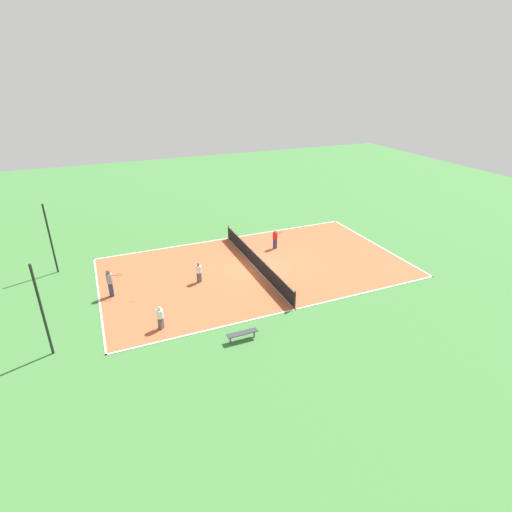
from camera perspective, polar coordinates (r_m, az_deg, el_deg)
The scene contains 14 objects.
ground_plane at distance 27.58m, azimuth 0.00°, elevation -1.69°, with size 80.00×80.00×0.00m, color #3D7538.
court_surface at distance 27.58m, azimuth 0.00°, elevation -1.68°, with size 11.64×20.61×0.02m.
tennis_net at distance 27.32m, azimuth 0.00°, elevation -0.59°, with size 11.44×0.10×1.11m.
bench at distance 20.42m, azimuth -1.96°, elevation -11.02°, with size 0.36×1.60×0.45m.
player_baseline_gray at distance 25.24m, azimuth -20.16°, elevation -3.36°, with size 0.47×0.97×1.78m.
player_coach_red at distance 30.27m, azimuth 2.76°, elevation 2.61°, with size 0.54×0.98×1.51m.
player_far_white at distance 25.64m, azimuth -8.18°, elevation -2.19°, with size 0.49×0.49×1.37m.
player_near_white at distance 21.57m, azimuth -13.55°, elevation -8.38°, with size 0.51×0.51×1.35m.
tennis_ball_right_alley at distance 32.71m, azimuth 10.99°, elevation 2.36°, with size 0.07×0.07×0.07m, color #CCE033.
tennis_ball_left_sideline at distance 24.79m, azimuth -17.11°, elevation -6.07°, with size 0.07×0.07×0.07m, color #CCE033.
tennis_ball_midcourt at distance 27.09m, azimuth -0.63°, elevation -2.09°, with size 0.07×0.07×0.07m, color #CCE033.
tennis_ball_near_net at distance 28.46m, azimuth -3.14°, elevation -0.72°, with size 0.07×0.07×0.07m, color #CCE033.
fence_post_back_left at distance 20.85m, azimuth -28.24°, elevation -6.95°, with size 0.12×0.12×4.80m.
fence_post_back_right at distance 29.27m, azimuth -27.29°, elevation 2.14°, with size 0.12×0.12×4.80m.
Camera 1 is at (-22.70, 9.59, 12.39)m, focal length 28.00 mm.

